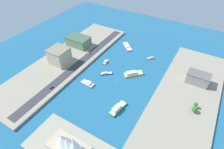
# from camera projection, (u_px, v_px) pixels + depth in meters

# --- Properties ---
(ground_plane) EXTENTS (440.00, 440.00, 0.00)m
(ground_plane) POSITION_uv_depth(u_px,v_px,m) (117.00, 80.00, 242.26)
(ground_plane) COLOR #23668E
(quay_west) EXTENTS (70.00, 240.00, 3.16)m
(quay_west) POSITION_uv_depth(u_px,v_px,m) (183.00, 105.00, 207.91)
(quay_west) COLOR #9E937F
(quay_west) RESTS_ON ground_plane
(quay_east) EXTENTS (70.00, 240.00, 3.16)m
(quay_east) POSITION_uv_depth(u_px,v_px,m) (67.00, 60.00, 274.56)
(quay_east) COLOR #9E937F
(quay_east) RESTS_ON ground_plane
(peninsula_point) EXTENTS (81.99, 43.23, 2.00)m
(peninsula_point) POSITION_uv_depth(u_px,v_px,m) (69.00, 148.00, 169.80)
(peninsula_point) COLOR #A89E89
(peninsula_point) RESTS_ON ground_plane
(road_strip) EXTENTS (12.18, 228.00, 0.15)m
(road_strip) POSITION_uv_depth(u_px,v_px,m) (79.00, 64.00, 264.72)
(road_strip) COLOR #38383D
(road_strip) RESTS_ON quay_east
(ferry_yellow_fast) EXTENTS (24.16, 24.27, 6.12)m
(ferry_yellow_fast) POSITION_uv_depth(u_px,v_px,m) (133.00, 74.00, 248.98)
(ferry_yellow_fast) COLOR yellow
(ferry_yellow_fast) RESTS_ON ground_plane
(ferry_green_doubledeck) EXTENTS (10.97, 26.74, 6.52)m
(ferry_green_doubledeck) POSITION_uv_depth(u_px,v_px,m) (118.00, 108.00, 203.55)
(ferry_green_doubledeck) COLOR #2D8C4C
(ferry_green_doubledeck) RESTS_ON ground_plane
(barge_flat_brown) EXTENTS (26.27, 25.78, 2.92)m
(barge_flat_brown) POSITION_uv_depth(u_px,v_px,m) (127.00, 46.00, 304.75)
(barge_flat_brown) COLOR brown
(barge_flat_brown) RESTS_ON ground_plane
(catamaran_blue) EXTENTS (20.07, 9.02, 3.94)m
(catamaran_blue) POSITION_uv_depth(u_px,v_px,m) (88.00, 83.00, 235.70)
(catamaran_blue) COLOR blue
(catamaran_blue) RESTS_ON ground_plane
(water_taxi_orange) EXTENTS (6.76, 13.27, 3.55)m
(water_taxi_orange) POSITION_uv_depth(u_px,v_px,m) (106.00, 62.00, 271.14)
(water_taxi_orange) COLOR orange
(water_taxi_orange) RESTS_ON ground_plane
(tugboat_red) EXTENTS (11.22, 9.23, 3.45)m
(tugboat_red) POSITION_uv_depth(u_px,v_px,m) (151.00, 58.00, 278.60)
(tugboat_red) COLOR red
(tugboat_red) RESTS_ON ground_plane
(patrol_launch_navy) EXTENTS (15.16, 13.83, 3.13)m
(patrol_launch_navy) POSITION_uv_depth(u_px,v_px,m) (106.00, 73.00, 251.33)
(patrol_launch_navy) COLOR #1E284C
(patrol_launch_navy) RESTS_ON ground_plane
(terminal_long_green) EXTENTS (37.93, 24.30, 14.79)m
(terminal_long_green) POSITION_uv_depth(u_px,v_px,m) (78.00, 41.00, 298.79)
(terminal_long_green) COLOR slate
(terminal_long_green) RESTS_ON quay_east
(carpark_squat_concrete) EXTENTS (27.56, 16.57, 14.48)m
(carpark_squat_concrete) POSITION_uv_depth(u_px,v_px,m) (198.00, 78.00, 229.81)
(carpark_squat_concrete) COLOR gray
(carpark_squat_concrete) RESTS_ON quay_west
(office_block_beige) EXTENTS (26.00, 25.47, 23.29)m
(office_block_beige) POSITION_uv_depth(u_px,v_px,m) (59.00, 56.00, 259.12)
(office_block_beige) COLOR #C6B793
(office_block_beige) RESTS_ON quay_east
(taxi_yellow_cab) EXTENTS (1.98, 4.61, 1.59)m
(taxi_yellow_cab) POSITION_uv_depth(u_px,v_px,m) (89.00, 53.00, 283.25)
(taxi_yellow_cab) COLOR black
(taxi_yellow_cab) RESTS_ON road_strip
(suv_black) EXTENTS (2.17, 4.76, 1.45)m
(suv_black) POSITION_uv_depth(u_px,v_px,m) (52.00, 88.00, 226.12)
(suv_black) COLOR black
(suv_black) RESTS_ON road_strip
(traffic_light_waterfront) EXTENTS (0.36, 0.36, 6.50)m
(traffic_light_waterfront) POSITION_uv_depth(u_px,v_px,m) (98.00, 50.00, 283.16)
(traffic_light_waterfront) COLOR black
(traffic_light_waterfront) RESTS_ON quay_east
(opera_landmark) EXTENTS (39.24, 20.39, 23.32)m
(opera_landmark) POSITION_uv_depth(u_px,v_px,m) (69.00, 144.00, 163.48)
(opera_landmark) COLOR #BCAD93
(opera_landmark) RESTS_ON peninsula_point
(park_tree_cluster) EXTENTS (6.07, 11.88, 8.40)m
(park_tree_cluster) POSITION_uv_depth(u_px,v_px,m) (195.00, 108.00, 196.53)
(park_tree_cluster) COLOR brown
(park_tree_cluster) RESTS_ON quay_west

